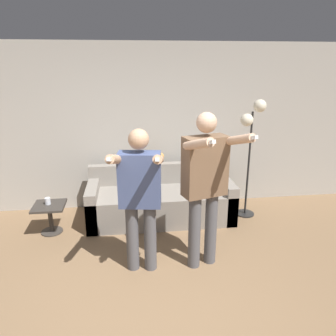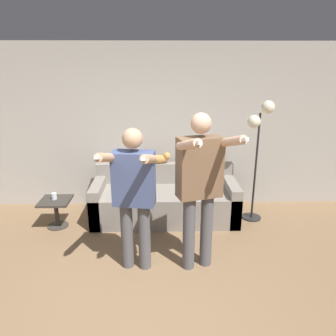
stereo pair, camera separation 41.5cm
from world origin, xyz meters
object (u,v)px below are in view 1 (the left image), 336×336
Objects in this scene: side_table at (50,213)px; person_left at (140,192)px; cat at (153,159)px; couch at (161,201)px; cup at (48,201)px; person_right at (205,180)px; floor_lamp at (252,129)px.

person_left is at bearing -40.13° from side_table.
cat is (0.27, 1.61, -0.11)m from person_left.
cup is (-1.60, -0.22, 0.19)m from couch.
person_right is (0.36, -1.28, 0.79)m from couch.
person_right is 1.01× the size of floor_lamp.
person_right is 3.79× the size of cat.
floor_lamp is at bearing 4.02° from side_table.
side_table is (-1.94, 1.03, -0.77)m from person_right.
person_right is 2.33m from side_table.
person_right is at bearing -28.35° from cup.
side_table is (-2.92, -0.21, -1.06)m from floor_lamp.
person_right is 2.31m from cup.
cat is at bearing 165.45° from floor_lamp.
floor_lamp is at bearing -14.55° from cat.
floor_lamp reaches higher than cup.
person_right is at bearing -128.53° from floor_lamp.
couch is 1.20× the size of floor_lamp.
floor_lamp reaches higher than couch.
person_right is at bearing -74.33° from cat.
couch is 1.31× the size of person_left.
person_right reaches higher than floor_lamp.
floor_lamp is at bearing 35.39° from person_right.
person_left is at bearing -99.49° from cat.
side_table is 4.56× the size of cup.
person_left is 1.73m from side_table.
person_left reaches higher than cat.
couch is 1.73m from floor_lamp.
couch reaches higher than side_table.
couch is 1.60m from side_table.
person_left is at bearing -40.51° from cup.
person_right is 19.37× the size of cup.
person_left is 0.73m from person_right.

